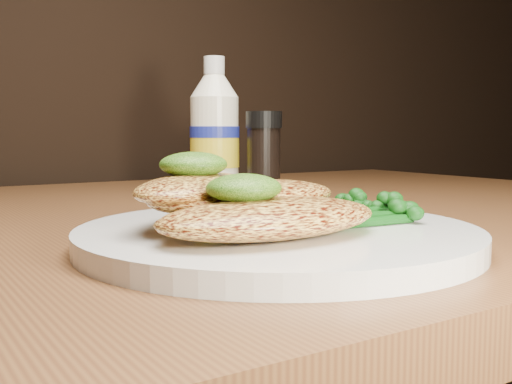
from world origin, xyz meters
TOP-DOWN VIEW (x-y plane):
  - plate at (-0.08, 0.83)m, footprint 0.29×0.29m
  - chicken_front at (-0.11, 0.80)m, footprint 0.16×0.09m
  - chicken_mid at (-0.09, 0.85)m, footprint 0.16×0.09m
  - chicken_back at (-0.13, 0.87)m, footprint 0.15×0.14m
  - pesto_front at (-0.12, 0.81)m, footprint 0.06×0.05m
  - pesto_back at (-0.13, 0.87)m, footprint 0.06×0.06m
  - broccolini_bundle at (-0.03, 0.83)m, footprint 0.16×0.13m
  - mayo_bottle at (0.04, 1.15)m, footprint 0.07×0.07m
  - pepper_grinder at (0.08, 1.09)m, footprint 0.06×0.06m

SIDE VIEW (x-z plane):
  - plate at x=-0.08m, z-range 0.75..0.77m
  - broccolini_bundle at x=-0.03m, z-range 0.77..0.79m
  - chicken_front at x=-0.11m, z-range 0.77..0.79m
  - chicken_mid at x=-0.09m, z-range 0.77..0.80m
  - chicken_back at x=-0.13m, z-range 0.78..0.80m
  - pesto_front at x=-0.12m, z-range 0.79..0.81m
  - pepper_grinder at x=0.08m, z-range 0.75..0.86m
  - pesto_back at x=-0.13m, z-range 0.80..0.82m
  - mayo_bottle at x=0.04m, z-range 0.75..0.93m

